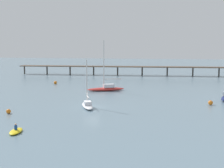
# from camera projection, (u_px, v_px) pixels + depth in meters

# --- Properties ---
(ground_plane) EXTENTS (400.00, 400.00, 0.00)m
(ground_plane) POSITION_uv_depth(u_px,v_px,m) (92.00, 107.00, 48.73)
(ground_plane) COLOR slate
(pier) EXTENTS (81.93, 8.78, 6.33)m
(pier) POSITION_uv_depth(u_px,v_px,m) (172.00, 65.00, 100.93)
(pier) COLOR brown
(pier) RESTS_ON ground_plane
(sailboat_red) EXTENTS (8.91, 5.43, 11.80)m
(sailboat_red) POSITION_uv_depth(u_px,v_px,m) (106.00, 88.00, 66.84)
(sailboat_red) COLOR red
(sailboat_red) RESTS_ON ground_plane
(sailboat_white) EXTENTS (3.93, 6.39, 8.14)m
(sailboat_white) POSITION_uv_depth(u_px,v_px,m) (87.00, 104.00, 48.63)
(sailboat_white) COLOR white
(sailboat_white) RESTS_ON ground_plane
(dinghy_yellow) EXTENTS (1.82, 3.10, 1.14)m
(dinghy_yellow) POSITION_uv_depth(u_px,v_px,m) (16.00, 131.00, 34.38)
(dinghy_yellow) COLOR yellow
(dinghy_yellow) RESTS_ON ground_plane
(mooring_buoy_inner) EXTENTS (0.83, 0.83, 0.83)m
(mooring_buoy_inner) POSITION_uv_depth(u_px,v_px,m) (211.00, 103.00, 50.60)
(mooring_buoy_inner) COLOR orange
(mooring_buoy_inner) RESTS_ON ground_plane
(mooring_buoy_outer) EXTENTS (0.88, 0.88, 0.88)m
(mooring_buoy_outer) POSITION_uv_depth(u_px,v_px,m) (55.00, 83.00, 78.77)
(mooring_buoy_outer) COLOR orange
(mooring_buoy_outer) RESTS_ON ground_plane
(mooring_buoy_far) EXTENTS (0.71, 0.71, 0.71)m
(mooring_buoy_far) POSITION_uv_depth(u_px,v_px,m) (9.00, 111.00, 44.08)
(mooring_buoy_far) COLOR orange
(mooring_buoy_far) RESTS_ON ground_plane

